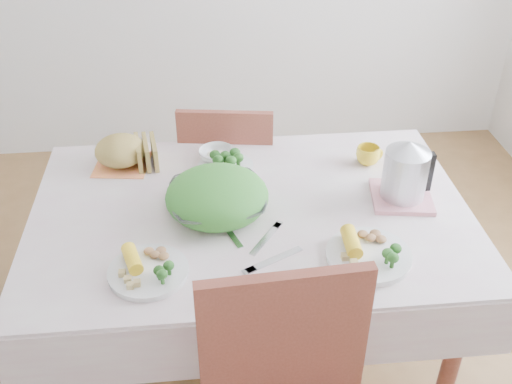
{
  "coord_description": "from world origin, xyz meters",
  "views": [
    {
      "loc": [
        -0.15,
        -1.65,
        1.97
      ],
      "look_at": [
        0.02,
        0.02,
        0.82
      ],
      "focal_mm": 42.0,
      "sensor_mm": 36.0,
      "label": 1
    }
  ],
  "objects": [
    {
      "name": "floor",
      "position": [
        0.0,
        0.0,
        0.0
      ],
      "size": [
        3.6,
        3.6,
        0.0
      ],
      "primitive_type": "plane",
      "color": "brown",
      "rests_on": "ground"
    },
    {
      "name": "fork_left",
      "position": [
        -0.08,
        -0.12,
        0.76
      ],
      "size": [
        0.08,
        0.17,
        0.0
      ],
      "primitive_type": "cube",
      "rotation": [
        0.0,
        0.0,
        0.35
      ],
      "color": "silver",
      "rests_on": "tablecloth"
    },
    {
      "name": "knife",
      "position": [
        0.05,
        -0.27,
        0.76
      ],
      "size": [
        0.19,
        0.11,
        0.0
      ],
      "primitive_type": "cube",
      "rotation": [
        0.0,
        0.0,
        2.05
      ],
      "color": "silver",
      "rests_on": "tablecloth"
    },
    {
      "name": "napkin",
      "position": [
        -0.46,
        0.34,
        0.76
      ],
      "size": [
        0.23,
        0.23,
        0.0
      ],
      "primitive_type": "cube",
      "rotation": [
        0.0,
        0.0,
        -0.14
      ],
      "color": "#FF8F4E",
      "rests_on": "tablecloth"
    },
    {
      "name": "broccoli_plate",
      "position": [
        -0.07,
        0.27,
        0.77
      ],
      "size": [
        0.27,
        0.27,
        0.02
      ],
      "primitive_type": "cylinder",
      "rotation": [
        0.0,
        0.0,
        0.32
      ],
      "color": "beige",
      "rests_on": "tablecloth"
    },
    {
      "name": "bread_loaf",
      "position": [
        -0.46,
        0.34,
        0.82
      ],
      "size": [
        0.24,
        0.24,
        0.12
      ],
      "primitive_type": "ellipsoid",
      "rotation": [
        0.0,
        0.0,
        0.35
      ],
      "color": "olive",
      "rests_on": "napkin"
    },
    {
      "name": "dinner_plate_right",
      "position": [
        0.34,
        -0.29,
        0.77
      ],
      "size": [
        0.34,
        0.34,
        0.02
      ],
      "primitive_type": "cylinder",
      "rotation": [
        0.0,
        0.0,
        -0.37
      ],
      "color": "white",
      "rests_on": "tablecloth"
    },
    {
      "name": "yellow_mug",
      "position": [
        0.47,
        0.26,
        0.8
      ],
      "size": [
        0.12,
        0.12,
        0.07
      ],
      "primitive_type": "imported",
      "rotation": [
        0.0,
        0.0,
        0.41
      ],
      "color": "gold",
      "rests_on": "tablecloth"
    },
    {
      "name": "dining_table",
      "position": [
        0.0,
        0.0,
        0.38
      ],
      "size": [
        1.4,
        0.9,
        0.75
      ],
      "primitive_type": "cube",
      "color": "brown",
      "rests_on": "floor"
    },
    {
      "name": "electric_kettle",
      "position": [
        0.53,
        0.01,
        0.88
      ],
      "size": [
        0.19,
        0.19,
        0.21
      ],
      "primitive_type": "cylinder",
      "rotation": [
        0.0,
        0.0,
        0.32
      ],
      "color": "#B2B5BA",
      "rests_on": "pink_tray"
    },
    {
      "name": "chair_far",
      "position": [
        -0.03,
        0.65,
        0.47
      ],
      "size": [
        0.46,
        0.46,
        0.9
      ],
      "primitive_type": "cube",
      "rotation": [
        0.0,
        0.0,
        2.99
      ],
      "color": "brown",
      "rests_on": "floor"
    },
    {
      "name": "tablecloth",
      "position": [
        0.0,
        0.0,
        0.76
      ],
      "size": [
        1.5,
        1.0,
        0.01
      ],
      "primitive_type": "cube",
      "color": "silver",
      "rests_on": "dining_table"
    },
    {
      "name": "dinner_plate_left",
      "position": [
        -0.33,
        -0.3,
        0.77
      ],
      "size": [
        0.25,
        0.25,
        0.02
      ],
      "primitive_type": "cylinder",
      "rotation": [
        0.0,
        0.0,
        -0.05
      ],
      "color": "white",
      "rests_on": "tablecloth"
    },
    {
      "name": "fruit_bowl",
      "position": [
        -0.1,
        0.34,
        0.78
      ],
      "size": [
        0.16,
        0.16,
        0.04
      ],
      "primitive_type": "imported",
      "rotation": [
        0.0,
        0.0,
        0.17
      ],
      "color": "white",
      "rests_on": "tablecloth"
    },
    {
      "name": "pink_tray",
      "position": [
        0.53,
        0.01,
        0.77
      ],
      "size": [
        0.23,
        0.23,
        0.02
      ],
      "primitive_type": "cube",
      "rotation": [
        0.0,
        0.0,
        -0.15
      ],
      "color": "pink",
      "rests_on": "tablecloth"
    },
    {
      "name": "salad_bowl",
      "position": [
        -0.11,
        -0.0,
        0.8
      ],
      "size": [
        0.36,
        0.36,
        0.08
      ],
      "primitive_type": "imported",
      "rotation": [
        0.0,
        0.0,
        0.09
      ],
      "color": "white",
      "rests_on": "tablecloth"
    },
    {
      "name": "fork_right",
      "position": [
        0.03,
        -0.16,
        0.76
      ],
      "size": [
        0.12,
        0.16,
        0.0
      ],
      "primitive_type": "cube",
      "rotation": [
        0.0,
        0.0,
        -0.61
      ],
      "color": "silver",
      "rests_on": "tablecloth"
    }
  ]
}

